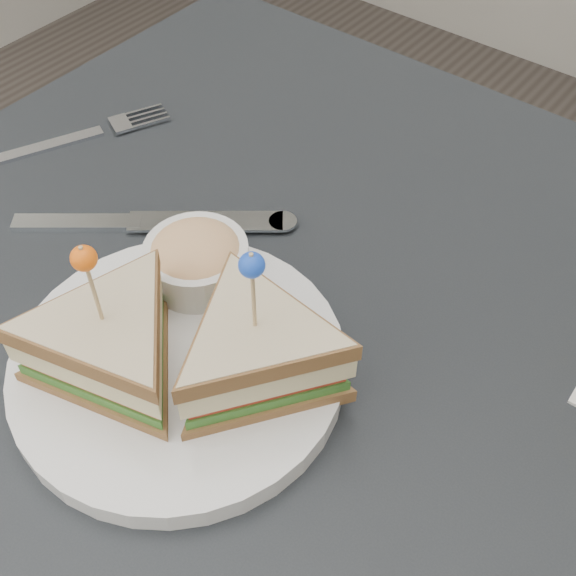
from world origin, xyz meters
The scene contains 4 objects.
table centered at (0.00, 0.00, 0.67)m, with size 0.80×0.80×0.75m.
plate_meal centered at (-0.02, -0.07, 0.79)m, with size 0.29×0.29×0.14m.
cutlery_fork centered at (-0.30, 0.08, 0.75)m, with size 0.10×0.18×0.01m.
cutlery_knife centered at (-0.16, 0.02, 0.75)m, with size 0.21×0.17×0.01m.
Camera 1 is at (0.22, -0.26, 1.18)m, focal length 45.00 mm.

